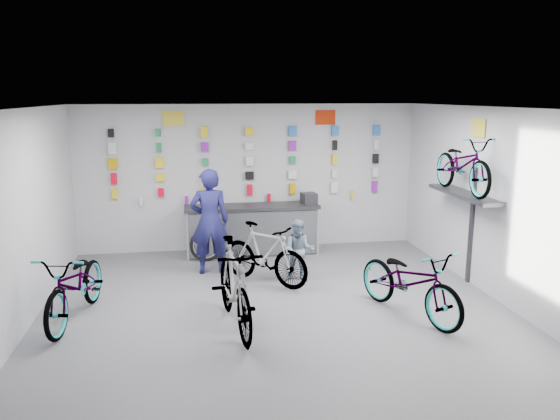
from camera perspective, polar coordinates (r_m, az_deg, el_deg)
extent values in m
plane|color=#4B4B4F|center=(7.91, 0.16, -11.74)|extent=(8.00, 8.00, 0.00)
plane|color=white|center=(7.25, 0.17, 10.52)|extent=(8.00, 8.00, 0.00)
plane|color=#B3B3B6|center=(11.34, -3.24, 3.41)|extent=(7.00, 0.00, 7.00)
plane|color=#B3B3B6|center=(3.77, 10.78, -14.78)|extent=(7.00, 0.00, 7.00)
plane|color=#B3B3B6|center=(7.69, -26.53, -1.96)|extent=(0.00, 8.00, 8.00)
plane|color=#B3B3B6|center=(8.72, 23.46, -0.15)|extent=(0.00, 8.00, 8.00)
cube|color=black|center=(11.10, -2.92, -2.29)|extent=(2.60, 0.60, 0.90)
cube|color=silver|center=(10.81, -2.73, -2.53)|extent=(2.60, 0.02, 0.90)
cube|color=silver|center=(10.74, -9.65, -2.78)|extent=(0.04, 0.04, 0.96)
cube|color=silver|center=(11.03, 3.99, -2.24)|extent=(0.04, 0.04, 0.96)
cube|color=black|center=(10.99, -2.95, 0.33)|extent=(2.70, 0.66, 0.06)
cube|color=yellow|center=(11.34, -16.88, 1.63)|extent=(0.10, 0.06, 0.19)
cube|color=red|center=(11.26, -12.33, 1.80)|extent=(0.12, 0.06, 0.17)
cube|color=#C39102|center=(11.25, -7.75, 1.96)|extent=(0.15, 0.06, 0.17)
cube|color=red|center=(11.31, -3.18, 2.11)|extent=(0.11, 0.06, 0.22)
cube|color=#C39102|center=(11.44, 1.30, 2.24)|extent=(0.11, 0.06, 0.22)
cube|color=silver|center=(11.64, 5.66, 2.35)|extent=(0.14, 0.06, 0.22)
cube|color=purple|center=(11.90, 9.86, 2.45)|extent=(0.11, 0.06, 0.23)
cube|color=red|center=(11.29, -16.97, 3.13)|extent=(0.11, 0.06, 0.22)
cube|color=yellow|center=(11.21, -12.40, 3.31)|extent=(0.17, 0.06, 0.14)
cube|color=silver|center=(11.20, -7.79, 3.47)|extent=(0.15, 0.06, 0.19)
cube|color=black|center=(11.26, -3.20, 3.61)|extent=(0.17, 0.06, 0.16)
cube|color=silver|center=(11.39, 1.31, 3.72)|extent=(0.18, 0.06, 0.18)
cube|color=silver|center=(11.59, 5.70, 3.81)|extent=(0.10, 0.06, 0.17)
cube|color=silver|center=(11.86, 9.91, 3.88)|extent=(0.12, 0.06, 0.19)
cube|color=#C39102|center=(11.25, -17.06, 4.64)|extent=(0.17, 0.06, 0.21)
cube|color=yellow|center=(11.17, -12.47, 4.83)|extent=(0.16, 0.06, 0.20)
cube|color=#1A783E|center=(11.16, -7.83, 5.00)|extent=(0.12, 0.06, 0.14)
cube|color=silver|center=(11.22, -3.22, 5.13)|extent=(0.15, 0.06, 0.19)
cube|color=#1A783E|center=(11.35, 1.32, 5.22)|extent=(0.13, 0.06, 0.16)
cube|color=yellow|center=(11.55, 5.73, 5.29)|extent=(0.10, 0.06, 0.22)
cube|color=black|center=(11.82, 9.96, 5.32)|extent=(0.12, 0.06, 0.20)
cube|color=silver|center=(11.22, -17.15, 6.16)|extent=(0.14, 0.06, 0.23)
cube|color=#1A783E|center=(11.14, -12.54, 6.36)|extent=(0.10, 0.06, 0.18)
cube|color=purple|center=(11.13, -7.88, 6.53)|extent=(0.15, 0.06, 0.19)
cube|color=silver|center=(11.19, -3.24, 6.65)|extent=(0.17, 0.06, 0.14)
cube|color=purple|center=(11.32, 1.33, 6.73)|extent=(0.15, 0.06, 0.20)
cube|color=black|center=(11.52, 5.76, 6.77)|extent=(0.10, 0.06, 0.20)
cube|color=silver|center=(11.79, 10.01, 6.76)|extent=(0.10, 0.06, 0.21)
cube|color=black|center=(11.20, -17.25, 7.69)|extent=(0.11, 0.06, 0.17)
cube|color=#1A783E|center=(11.11, -12.61, 7.90)|extent=(0.10, 0.06, 0.15)
cube|color=yellow|center=(11.10, -7.92, 8.07)|extent=(0.14, 0.06, 0.22)
cube|color=yellow|center=(11.16, -3.25, 8.19)|extent=(0.15, 0.06, 0.17)
cube|color=#2766B7|center=(11.30, 1.33, 8.25)|extent=(0.16, 0.06, 0.20)
cube|color=#2766B7|center=(11.50, 5.79, 8.26)|extent=(0.15, 0.06, 0.20)
cube|color=#2766B7|center=(11.77, 10.06, 8.22)|extent=(0.15, 0.06, 0.22)
cylinder|color=silver|center=(11.29, -14.32, 0.86)|extent=(0.07, 0.07, 0.16)
cylinder|color=purple|center=(11.25, -9.76, 1.02)|extent=(0.07, 0.07, 0.16)
cylinder|color=red|center=(11.37, -1.16, 1.31)|extent=(0.07, 0.07, 0.16)
cylinder|color=silver|center=(11.53, 3.27, 1.44)|extent=(0.07, 0.07, 0.16)
cylinder|color=yellow|center=(11.76, 7.56, 1.56)|extent=(0.07, 0.07, 0.16)
cube|color=#333338|center=(9.63, 18.65, 1.57)|extent=(0.38, 1.90, 0.06)
cube|color=#333338|center=(9.82, 19.37, -1.56)|extent=(0.04, 0.10, 2.00)
cube|color=gold|center=(11.14, -11.10, 9.37)|extent=(0.42, 0.02, 0.30)
cube|color=#B8290A|center=(11.48, 4.77, 9.62)|extent=(0.42, 0.02, 0.30)
cube|color=gold|center=(9.59, 20.05, 8.07)|extent=(0.02, 0.40, 0.30)
imported|color=gray|center=(8.36, -20.55, -7.34)|extent=(1.05, 2.10, 1.05)
imported|color=gray|center=(7.57, -4.78, -7.90)|extent=(0.81, 2.10, 1.23)
imported|color=gray|center=(8.21, 13.45, -7.25)|extent=(1.40, 2.12, 1.06)
imported|color=gray|center=(9.32, -1.62, -4.59)|extent=(1.60, 1.59, 1.06)
imported|color=gray|center=(9.53, 18.59, 4.54)|extent=(0.63, 1.80, 0.95)
imported|color=#171748|center=(9.85, -7.36, -1.20)|extent=(0.70, 0.46, 1.91)
imported|color=slate|center=(9.42, 2.03, -4.29)|extent=(0.61, 0.52, 1.09)
torus|color=black|center=(10.71, -7.71, -3.64)|extent=(0.65, 0.17, 0.65)
torus|color=silver|center=(10.71, -7.71, -3.64)|extent=(0.53, 0.11, 0.53)
cube|color=black|center=(11.15, 3.02, 1.24)|extent=(0.33, 0.35, 0.22)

